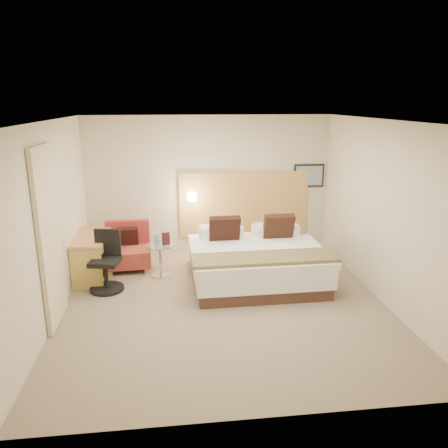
{
  "coord_description": "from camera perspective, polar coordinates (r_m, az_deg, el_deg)",
  "views": [
    {
      "loc": [
        -0.72,
        -5.98,
        2.97
      ],
      "look_at": [
        0.08,
        0.69,
        1.06
      ],
      "focal_mm": 35.0,
      "sensor_mm": 36.0,
      "label": 1
    }
  ],
  "objects": [
    {
      "name": "art_frame",
      "position": [
        9.01,
        11.02,
        6.22
      ],
      "size": [
        0.62,
        0.03,
        0.47
      ],
      "primitive_type": "cube",
      "color": "black",
      "rests_on": "wall_back"
    },
    {
      "name": "art_canvas",
      "position": [
        8.99,
        11.06,
        6.2
      ],
      "size": [
        0.54,
        0.01,
        0.39
      ],
      "primitive_type": "cube",
      "color": "#748BA0",
      "rests_on": "wall_back"
    },
    {
      "name": "menu_folder",
      "position": [
        7.58,
        -7.61,
        -1.91
      ],
      "size": [
        0.14,
        0.07,
        0.22
      ],
      "primitive_type": "cube",
      "rotation": [
        0.0,
        0.0,
        0.18
      ],
      "color": "#3C1B18",
      "rests_on": "side_table"
    },
    {
      "name": "desk_chair",
      "position": [
        7.29,
        -15.1,
        -5.32
      ],
      "size": [
        0.63,
        0.63,
        0.96
      ],
      "color": "black",
      "rests_on": "floor"
    },
    {
      "name": "floor",
      "position": [
        6.72,
        0.03,
        -10.42
      ],
      "size": [
        4.8,
        5.0,
        0.02
      ],
      "primitive_type": "cube",
      "color": "#7D6B54",
      "rests_on": "ground"
    },
    {
      "name": "headboard_panel",
      "position": [
        8.8,
        2.63,
        2.62
      ],
      "size": [
        2.6,
        0.04,
        1.3
      ],
      "primitive_type": "cube",
      "color": "#BD8949",
      "rests_on": "wall_back"
    },
    {
      "name": "wall_left",
      "position": [
        6.42,
        -21.85,
        0.13
      ],
      "size": [
        0.02,
        5.0,
        2.7
      ],
      "primitive_type": "cube",
      "color": "beige",
      "rests_on": "floor"
    },
    {
      "name": "lamp_arm",
      "position": [
        8.6,
        -4.23,
        3.64
      ],
      "size": [
        0.02,
        0.12,
        0.02
      ],
      "primitive_type": "cylinder",
      "rotation": [
        1.57,
        0.0,
        0.0
      ],
      "color": "silver",
      "rests_on": "wall_back"
    },
    {
      "name": "desk",
      "position": [
        7.81,
        -16.79,
        -2.57
      ],
      "size": [
        0.55,
        1.19,
        0.74
      ],
      "color": "tan",
      "rests_on": "floor"
    },
    {
      "name": "bottle_a",
      "position": [
        7.58,
        -8.82,
        -2.04
      ],
      "size": [
        0.07,
        0.07,
        0.2
      ],
      "primitive_type": "cylinder",
      "rotation": [
        0.0,
        0.0,
        0.18
      ],
      "color": "#78A8BA",
      "rests_on": "side_table"
    },
    {
      "name": "lounge_chair",
      "position": [
        8.14,
        -12.4,
        -3.38
      ],
      "size": [
        0.84,
        0.74,
        0.84
      ],
      "color": "tan",
      "rests_on": "floor"
    },
    {
      "name": "curtain",
      "position": [
        6.21,
        -21.85,
        -1.63
      ],
      "size": [
        0.06,
        0.9,
        2.42
      ],
      "primitive_type": "cube",
      "color": "beige",
      "rests_on": "wall_left"
    },
    {
      "name": "wall_front",
      "position": [
        3.89,
        4.53,
        -8.69
      ],
      "size": [
        4.8,
        0.02,
        2.7
      ],
      "primitive_type": "cube",
      "color": "beige",
      "rests_on": "floor"
    },
    {
      "name": "lamp_shade",
      "position": [
        8.54,
        -4.21,
        3.56
      ],
      "size": [
        0.15,
        0.15,
        0.15
      ],
      "primitive_type": "cube",
      "color": "#FEEDC6",
      "rests_on": "wall_back"
    },
    {
      "name": "wall_back",
      "position": [
        8.67,
        -1.97,
        5.12
      ],
      "size": [
        4.8,
        0.02,
        2.7
      ],
      "primitive_type": "cube",
      "color": "beige",
      "rests_on": "floor"
    },
    {
      "name": "ceiling",
      "position": [
        6.03,
        0.04,
        13.44
      ],
      "size": [
        4.8,
        5.0,
        0.02
      ],
      "primitive_type": "cube",
      "color": "silver",
      "rests_on": "floor"
    },
    {
      "name": "bottle_b",
      "position": [
        7.64,
        -8.71,
        -1.89
      ],
      "size": [
        0.07,
        0.07,
        0.2
      ],
      "primitive_type": "cylinder",
      "rotation": [
        0.0,
        0.0,
        0.18
      ],
      "color": "#82AEC9",
      "rests_on": "side_table"
    },
    {
      "name": "wall_right",
      "position": [
        6.94,
        20.2,
        1.42
      ],
      "size": [
        0.02,
        5.0,
        2.7
      ],
      "primitive_type": "cube",
      "color": "beige",
      "rests_on": "floor"
    },
    {
      "name": "side_table",
      "position": [
        7.69,
        -8.3,
        -4.48
      ],
      "size": [
        0.58,
        0.58,
        0.56
      ],
      "color": "silver",
      "rests_on": "floor"
    },
    {
      "name": "bed",
      "position": [
        7.48,
        4.02,
        -4.65
      ],
      "size": [
        2.24,
        2.16,
        1.07
      ],
      "color": "#422A21",
      "rests_on": "floor"
    }
  ]
}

